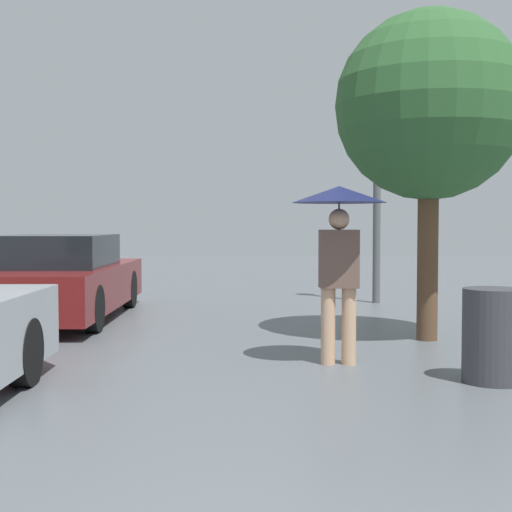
# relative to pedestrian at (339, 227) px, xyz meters

# --- Properties ---
(pedestrian) EXTENTS (0.95, 0.95, 1.80)m
(pedestrian) POSITION_rel_pedestrian_xyz_m (0.00, 0.00, 0.00)
(pedestrian) COLOR tan
(pedestrian) RESTS_ON ground_plane
(parked_car_farthest) EXTENTS (1.71, 4.52, 1.26)m
(parked_car_farthest) POSITION_rel_pedestrian_xyz_m (-3.69, 3.49, -0.80)
(parked_car_farthest) COLOR maroon
(parked_car_farthest) RESTS_ON ground_plane
(tree) EXTENTS (2.28, 2.28, 3.98)m
(tree) POSITION_rel_pedestrian_xyz_m (1.28, 1.50, 1.44)
(tree) COLOR brown
(tree) RESTS_ON ground_plane
(street_lamp) EXTENTS (0.37, 0.37, 3.99)m
(street_lamp) POSITION_rel_pedestrian_xyz_m (1.40, 5.60, 1.29)
(street_lamp) COLOR #515456
(street_lamp) RESTS_ON ground_plane
(trash_bin) EXTENTS (0.56, 0.56, 0.84)m
(trash_bin) POSITION_rel_pedestrian_xyz_m (1.29, -0.83, -0.97)
(trash_bin) COLOR #38383D
(trash_bin) RESTS_ON ground_plane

